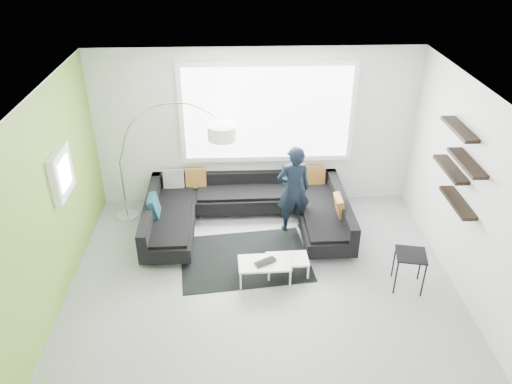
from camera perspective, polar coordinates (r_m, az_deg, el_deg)
The scene contains 9 objects.
ground at distance 7.21m, azimuth 0.74°, elevation -11.02°, with size 5.50×5.50×0.00m, color slate.
room_shell at distance 6.36m, azimuth 1.09°, elevation 2.63°, with size 5.54×5.04×2.82m.
sectional_sofa at distance 8.23m, azimuth -1.07°, elevation -2.49°, with size 3.31×2.08×0.71m.
rug at distance 7.75m, azimuth -1.29°, elevation -7.61°, with size 1.94×1.41×0.01m, color black.
coffee_table at distance 7.33m, azimuth 2.28°, elevation -8.64°, with size 0.96×0.56×0.31m, color white.
arc_lamp at distance 8.50m, azimuth -15.38°, elevation 3.35°, with size 2.01×0.85×2.14m, color silver, non-canonical shape.
side_table at distance 7.40m, azimuth 17.01°, elevation -8.55°, with size 0.41×0.41×0.57m, color black.
person at distance 8.04m, azimuth 4.30°, elevation 0.28°, with size 0.61×0.45×1.52m, color black.
laptop at distance 7.13m, azimuth 1.30°, elevation -8.19°, with size 0.39×0.35×0.03m, color black.
Camera 1 is at (-0.31, -5.43, 4.73)m, focal length 35.00 mm.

